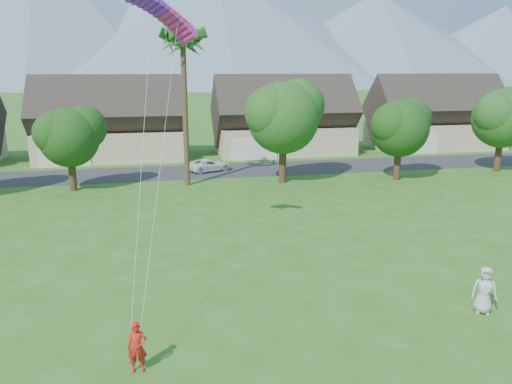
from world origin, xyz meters
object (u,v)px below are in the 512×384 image
object	(u,v)px
parked_car	(209,165)
parafoil_kite	(164,12)
watcher	(485,290)
kite_flyer	(137,347)

from	to	relation	value
parked_car	parafoil_kite	distance (m)	25.11
watcher	parked_car	world-z (taller)	watcher
kite_flyer	watcher	bearing A→B (deg)	9.41
watcher	parafoil_kite	world-z (taller)	parafoil_kite
kite_flyer	watcher	size ratio (longest dim) A/B	0.89
kite_flyer	parked_car	bearing A→B (deg)	83.25
kite_flyer	parafoil_kite	world-z (taller)	parafoil_kite
watcher	parafoil_kite	distance (m)	18.01
watcher	parked_car	distance (m)	31.16
parafoil_kite	watcher	bearing A→B (deg)	-57.57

